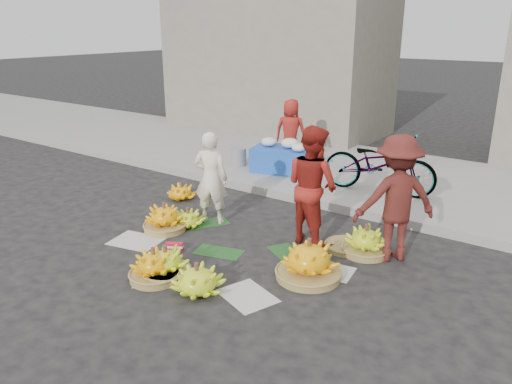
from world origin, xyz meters
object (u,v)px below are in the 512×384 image
Objects in this scene: flower_table at (282,158)px; banana_bunch_0 at (165,218)px; vendor_cream at (211,178)px; banana_bunch_4 at (309,261)px; bicycle at (379,164)px.

banana_bunch_0 is at bearing -103.27° from flower_table.
banana_bunch_0 is 0.49× the size of vendor_cream.
banana_bunch_0 is at bearing 178.73° from banana_bunch_4.
banana_bunch_4 reaches higher than banana_bunch_0.
vendor_cream reaches higher than banana_bunch_0.
bicycle reaches higher than flower_table.
bicycle is at bearing -146.69° from vendor_cream.
banana_bunch_4 is (2.51, -0.06, 0.04)m from banana_bunch_0.
banana_bunch_0 is 2.51m from banana_bunch_4.
bicycle is at bearing 57.40° from banana_bunch_0.
vendor_cream reaches higher than banana_bunch_4.
banana_bunch_0 is 0.55× the size of flower_table.
banana_bunch_0 is 3.35m from flower_table.
banana_bunch_4 is 0.48× the size of bicycle.
bicycle is (1.68, 2.55, -0.08)m from vendor_cream.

